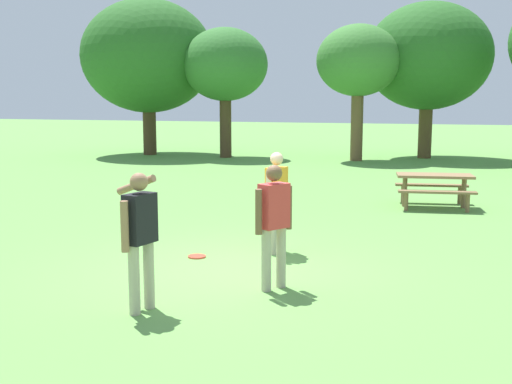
{
  "coord_description": "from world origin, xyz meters",
  "views": [
    {
      "loc": [
        3.31,
        -8.13,
        2.45
      ],
      "look_at": [
        0.01,
        1.14,
        1.0
      ],
      "focal_mm": 43.53,
      "sensor_mm": 36.0,
      "label": 1
    }
  ],
  "objects_px": {
    "frisbee": "(197,256)",
    "tree_slender_mid": "(428,57)",
    "person_thrower": "(139,231)",
    "picnic_table_near": "(434,183)",
    "tree_tall_left": "(148,57)",
    "tree_broad_center": "(225,65)",
    "person_catcher": "(276,195)",
    "person_bystander": "(274,219)",
    "tree_far_right": "(358,62)"
  },
  "relations": [
    {
      "from": "person_bystander",
      "to": "tree_far_right",
      "type": "height_order",
      "value": "tree_far_right"
    },
    {
      "from": "tree_far_right",
      "to": "tree_tall_left",
      "type": "bearing_deg",
      "value": -178.1
    },
    {
      "from": "picnic_table_near",
      "to": "tree_far_right",
      "type": "height_order",
      "value": "tree_far_right"
    },
    {
      "from": "person_thrower",
      "to": "person_bystander",
      "type": "distance_m",
      "value": 1.8
    },
    {
      "from": "person_catcher",
      "to": "frisbee",
      "type": "height_order",
      "value": "person_catcher"
    },
    {
      "from": "tree_tall_left",
      "to": "tree_far_right",
      "type": "bearing_deg",
      "value": 1.9
    },
    {
      "from": "frisbee",
      "to": "tree_far_right",
      "type": "relative_size",
      "value": 0.05
    },
    {
      "from": "frisbee",
      "to": "tree_broad_center",
      "type": "xyz_separation_m",
      "value": [
        -6.23,
        16.35,
        3.94
      ]
    },
    {
      "from": "person_bystander",
      "to": "tree_tall_left",
      "type": "xyz_separation_m",
      "value": [
        -11.71,
        17.68,
        3.48
      ]
    },
    {
      "from": "frisbee",
      "to": "tree_far_right",
      "type": "distance_m",
      "value": 17.29
    },
    {
      "from": "person_bystander",
      "to": "tree_slender_mid",
      "type": "distance_m",
      "value": 20.43
    },
    {
      "from": "picnic_table_near",
      "to": "tree_tall_left",
      "type": "distance_m",
      "value": 17.29
    },
    {
      "from": "tree_tall_left",
      "to": "tree_far_right",
      "type": "relative_size",
      "value": 1.26
    },
    {
      "from": "tree_broad_center",
      "to": "tree_slender_mid",
      "type": "bearing_deg",
      "value": 17.76
    },
    {
      "from": "picnic_table_near",
      "to": "tree_tall_left",
      "type": "xyz_separation_m",
      "value": [
        -13.26,
        10.41,
        3.86
      ]
    },
    {
      "from": "frisbee",
      "to": "person_catcher",
      "type": "bearing_deg",
      "value": 33.13
    },
    {
      "from": "person_thrower",
      "to": "person_bystander",
      "type": "height_order",
      "value": "same"
    },
    {
      "from": "picnic_table_near",
      "to": "tree_broad_center",
      "type": "xyz_separation_m",
      "value": [
        -9.44,
        10.26,
        3.39
      ]
    },
    {
      "from": "tree_broad_center",
      "to": "tree_far_right",
      "type": "distance_m",
      "value": 5.66
    },
    {
      "from": "person_thrower",
      "to": "tree_broad_center",
      "type": "xyz_separation_m",
      "value": [
        -6.69,
        18.87,
        2.99
      ]
    },
    {
      "from": "tree_slender_mid",
      "to": "person_catcher",
      "type": "bearing_deg",
      "value": -92.75
    },
    {
      "from": "person_bystander",
      "to": "tree_slender_mid",
      "type": "bearing_deg",
      "value": 89.12
    },
    {
      "from": "person_catcher",
      "to": "person_bystander",
      "type": "xyz_separation_m",
      "value": [
        0.57,
        -1.89,
        0.0
      ]
    },
    {
      "from": "frisbee",
      "to": "tree_far_right",
      "type": "bearing_deg",
      "value": 92.02
    },
    {
      "from": "tree_slender_mid",
      "to": "picnic_table_near",
      "type": "bearing_deg",
      "value": -84.5
    },
    {
      "from": "person_thrower",
      "to": "tree_far_right",
      "type": "distance_m",
      "value": 19.6
    },
    {
      "from": "tree_broad_center",
      "to": "frisbee",
      "type": "bearing_deg",
      "value": -69.13
    },
    {
      "from": "tree_slender_mid",
      "to": "tree_broad_center",
      "type": "bearing_deg",
      "value": -162.24
    },
    {
      "from": "person_catcher",
      "to": "tree_slender_mid",
      "type": "bearing_deg",
      "value": 87.25
    },
    {
      "from": "picnic_table_near",
      "to": "person_thrower",
      "type": "bearing_deg",
      "value": -107.7
    },
    {
      "from": "person_catcher",
      "to": "tree_broad_center",
      "type": "bearing_deg",
      "value": 115.09
    },
    {
      "from": "person_catcher",
      "to": "picnic_table_near",
      "type": "xyz_separation_m",
      "value": [
        2.12,
        5.38,
        -0.38
      ]
    },
    {
      "from": "person_bystander",
      "to": "frisbee",
      "type": "height_order",
      "value": "person_bystander"
    },
    {
      "from": "person_bystander",
      "to": "tree_far_right",
      "type": "distance_m",
      "value": 18.39
    },
    {
      "from": "picnic_table_near",
      "to": "tree_far_right",
      "type": "xyz_separation_m",
      "value": [
        -3.8,
        10.72,
        3.45
      ]
    },
    {
      "from": "person_bystander",
      "to": "tree_tall_left",
      "type": "bearing_deg",
      "value": 123.52
    },
    {
      "from": "frisbee",
      "to": "tree_slender_mid",
      "type": "height_order",
      "value": "tree_slender_mid"
    },
    {
      "from": "person_thrower",
      "to": "person_bystander",
      "type": "relative_size",
      "value": 1.0
    },
    {
      "from": "person_thrower",
      "to": "person_catcher",
      "type": "distance_m",
      "value": 3.29
    },
    {
      "from": "person_thrower",
      "to": "person_bystander",
      "type": "xyz_separation_m",
      "value": [
        1.2,
        1.34,
        -0.02
      ]
    },
    {
      "from": "picnic_table_near",
      "to": "tree_tall_left",
      "type": "bearing_deg",
      "value": 141.87
    },
    {
      "from": "picnic_table_near",
      "to": "tree_broad_center",
      "type": "bearing_deg",
      "value": 132.63
    },
    {
      "from": "person_thrower",
      "to": "picnic_table_near",
      "type": "bearing_deg",
      "value": 72.3
    },
    {
      "from": "person_catcher",
      "to": "tree_broad_center",
      "type": "xyz_separation_m",
      "value": [
        -7.32,
        15.64,
        3.01
      ]
    },
    {
      "from": "person_catcher",
      "to": "person_bystander",
      "type": "distance_m",
      "value": 1.98
    },
    {
      "from": "picnic_table_near",
      "to": "tree_tall_left",
      "type": "height_order",
      "value": "tree_tall_left"
    },
    {
      "from": "person_thrower",
      "to": "person_catcher",
      "type": "height_order",
      "value": "same"
    },
    {
      "from": "person_thrower",
      "to": "tree_tall_left",
      "type": "height_order",
      "value": "tree_tall_left"
    },
    {
      "from": "tree_far_right",
      "to": "person_thrower",
      "type": "bearing_deg",
      "value": -86.88
    },
    {
      "from": "person_bystander",
      "to": "frisbee",
      "type": "bearing_deg",
      "value": 144.61
    }
  ]
}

